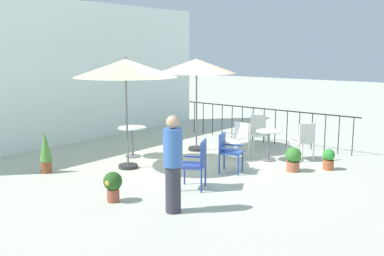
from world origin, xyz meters
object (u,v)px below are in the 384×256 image
object	(u,v)px
patio_umbrella_0	(197,67)
patio_chair_3	(303,139)
cafe_table_0	(269,140)
patio_chair_1	(259,130)
potted_plant_2	(45,151)
potted_plant_0	(329,159)
potted_plant_3	(293,159)
patio_umbrella_1	(126,69)
standing_person	(173,163)
patio_chair_4	(228,149)
potted_plant_1	(113,184)
cafe_table_1	(132,136)
patio_chair_0	(238,138)
patio_chair_2	(197,161)

from	to	relation	value
patio_umbrella_0	patio_chair_3	xyz separation A→B (m)	(0.74, -2.74, -1.70)
cafe_table_0	patio_chair_3	size ratio (longest dim) A/B	0.79
patio_chair_1	potted_plant_2	bearing A→B (deg)	153.82
potted_plant_0	potted_plant_3	world-z (taller)	potted_plant_3
patio_umbrella_1	patio_chair_1	xyz separation A→B (m)	(3.59, -1.34, -1.75)
standing_person	cafe_table_0	bearing A→B (deg)	6.73
patio_chair_4	potted_plant_3	xyz separation A→B (m)	(0.96, -1.11, -0.22)
potted_plant_1	potted_plant_3	world-z (taller)	same
cafe_table_1	patio_umbrella_1	bearing A→B (deg)	-139.15
cafe_table_1	potted_plant_2	xyz separation A→B (m)	(-2.23, 0.40, -0.03)
patio_chair_4	potted_plant_1	size ratio (longest dim) A/B	1.58
cafe_table_0	patio_chair_0	distance (m)	0.75
potted_plant_0	patio_chair_1	bearing A→B (deg)	69.93
patio_umbrella_1	patio_chair_1	distance (m)	4.21
patio_umbrella_0	potted_plant_2	distance (m)	4.38
patio_umbrella_0	patio_chair_1	size ratio (longest dim) A/B	2.72
patio_umbrella_1	standing_person	world-z (taller)	patio_umbrella_1
cafe_table_1	potted_plant_2	world-z (taller)	potted_plant_2
patio_umbrella_1	potted_plant_0	distance (m)	5.00
patio_umbrella_0	standing_person	bearing A→B (deg)	-146.64
potted_plant_0	patio_umbrella_1	bearing A→B (deg)	126.92
potted_plant_0	potted_plant_1	size ratio (longest dim) A/B	0.87
patio_umbrella_0	patio_chair_0	world-z (taller)	patio_umbrella_0
patio_umbrella_1	patio_chair_3	world-z (taller)	patio_umbrella_1
patio_chair_2	standing_person	world-z (taller)	standing_person
cafe_table_0	cafe_table_1	bearing A→B (deg)	122.09
potted_plant_0	patio_chair_0	bearing A→B (deg)	101.27
patio_umbrella_0	patio_chair_0	distance (m)	2.22
patio_umbrella_0	standing_person	xyz separation A→B (m)	(-3.89, -2.56, -1.39)
patio_umbrella_1	patio_chair_0	xyz separation A→B (m)	(2.32, -1.50, -1.74)
potted_plant_2	potted_plant_1	bearing A→B (deg)	-97.65
patio_chair_2	patio_chair_3	xyz separation A→B (m)	(3.38, -0.65, -0.01)
patio_chair_4	standing_person	distance (m)	2.73
patio_umbrella_1	patio_chair_4	world-z (taller)	patio_umbrella_1
standing_person	patio_chair_0	bearing A→B (deg)	17.03
patio_chair_0	patio_chair_1	distance (m)	1.28
standing_person	cafe_table_1	bearing A→B (deg)	55.83
cafe_table_1	patio_chair_0	world-z (taller)	patio_chair_0
cafe_table_0	potted_plant_2	world-z (taller)	potted_plant_2
patio_chair_0	patio_chair_3	size ratio (longest dim) A/B	0.96
patio_chair_2	patio_chair_3	world-z (taller)	patio_chair_2
potted_plant_1	potted_plant_3	distance (m)	4.19
potted_plant_0	patio_chair_4	bearing A→B (deg)	133.46
cafe_table_0	patio_chair_4	size ratio (longest dim) A/B	0.86
cafe_table_1	potted_plant_2	size ratio (longest dim) A/B	0.80
patio_chair_3	cafe_table_1	bearing A→B (deg)	123.37
patio_chair_1	potted_plant_0	distance (m)	2.48
patio_umbrella_1	cafe_table_0	size ratio (longest dim) A/B	3.40
patio_chair_1	potted_plant_0	world-z (taller)	patio_chair_1
patio_chair_1	patio_chair_4	world-z (taller)	patio_chair_1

